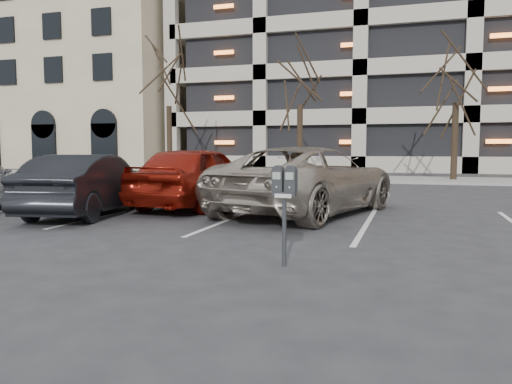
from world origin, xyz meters
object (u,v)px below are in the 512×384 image
(tree_a, at_px, (168,63))
(parking_meter, at_px, (284,191))
(suv_silver, at_px, (308,180))
(car_dark, at_px, (89,185))
(tree_c, at_px, (458,53))
(tree_b, at_px, (300,59))
(car_red, at_px, (198,177))

(tree_a, xyz_separation_m, parking_meter, (10.70, -17.76, -4.97))
(suv_silver, bearing_deg, car_dark, 36.25)
(car_dark, bearing_deg, tree_c, -131.20)
(tree_b, bearing_deg, parking_meter, -78.22)
(parking_meter, xyz_separation_m, car_red, (-3.63, 5.52, -0.18))
(tree_a, distance_m, car_red, 15.05)
(tree_b, bearing_deg, car_red, -89.65)
(tree_b, relative_size, car_red, 1.73)
(car_dark, bearing_deg, tree_b, -106.66)
(parking_meter, height_order, car_red, car_red)
(tree_a, relative_size, tree_c, 1.05)
(tree_a, xyz_separation_m, car_red, (7.08, -12.24, -5.15))
(tree_b, relative_size, tree_c, 1.02)
(suv_silver, bearing_deg, car_red, 8.95)
(car_red, relative_size, car_dark, 1.12)
(car_red, xyz_separation_m, car_dark, (-1.75, -2.08, -0.10))
(tree_b, bearing_deg, tree_a, 180.00)
(tree_b, relative_size, car_dark, 1.94)
(suv_silver, height_order, car_red, car_red)
(tree_c, bearing_deg, tree_a, 180.00)
(tree_b, distance_m, suv_silver, 13.86)
(suv_silver, distance_m, car_red, 2.91)
(tree_b, xyz_separation_m, car_dark, (-1.67, -14.31, -5.07))
(tree_c, height_order, parking_meter, tree_c)
(tree_b, xyz_separation_m, car_red, (0.08, -12.24, -4.97))
(tree_c, bearing_deg, suv_silver, -107.80)
(tree_b, distance_m, tree_c, 7.00)
(tree_c, bearing_deg, car_dark, -121.21)
(tree_b, xyz_separation_m, tree_c, (7.00, 0.00, -0.13))
(tree_b, xyz_separation_m, suv_silver, (2.96, -12.58, -4.99))
(parking_meter, relative_size, car_red, 0.27)
(tree_a, relative_size, parking_meter, 6.57)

